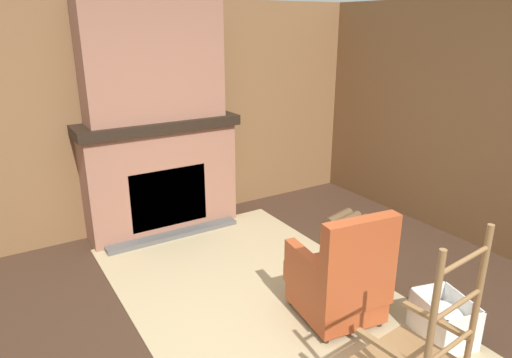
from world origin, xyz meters
TOP-DOWN VIEW (x-y plane):
  - ground_plane at (0.00, 0.00)m, footprint 14.00×14.00m
  - wood_panel_wall_left at (-2.77, 0.00)m, footprint 0.06×6.08m
  - fireplace_hearth at (-2.51, 0.00)m, footprint 0.65×1.80m
  - chimney_breast at (-2.52, 0.00)m, footprint 0.38×1.49m
  - area_rug at (-0.63, 0.19)m, footprint 3.53×2.16m
  - armchair at (-0.11, 0.56)m, footprint 0.75×0.71m
  - firewood_stack at (-1.43, 1.90)m, footprint 0.47×0.52m
  - laundry_basket at (0.50, 1.08)m, footprint 0.51×0.44m
  - oil_lamp_vase at (-2.56, -0.37)m, footprint 0.10×0.10m
  - storage_case at (-2.56, 0.68)m, footprint 0.13×0.21m

SIDE VIEW (x-z plane):
  - ground_plane at x=0.00m, z-range 0.00..0.00m
  - area_rug at x=-0.63m, z-range 0.00..0.01m
  - firewood_stack at x=-1.43m, z-range 0.00..0.12m
  - laundry_basket at x=0.50m, z-range 0.00..0.35m
  - armchair at x=-0.11m, z-range -0.14..0.85m
  - fireplace_hearth at x=-2.51m, z-range 0.00..1.30m
  - wood_panel_wall_left at x=-2.77m, z-range 0.00..2.57m
  - storage_case at x=-2.56m, z-range 1.31..1.47m
  - oil_lamp_vase at x=-2.56m, z-range 1.27..1.50m
  - chimney_breast at x=-2.52m, z-range 1.31..2.55m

